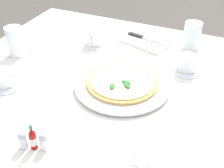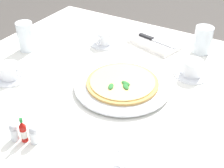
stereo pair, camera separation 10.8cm
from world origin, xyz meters
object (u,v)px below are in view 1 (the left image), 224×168
(coffee_cup_left_edge, at_px, (154,165))
(pepper_shaker, at_px, (23,141))
(dinner_knife, at_px, (145,38))
(salt_shaker, at_px, (44,142))
(pizza, at_px, (122,82))
(coffee_cup_center_back, at_px, (187,64))
(napkin_folded, at_px, (145,41))
(coffee_cup_right_edge, at_px, (4,79))
(water_glass_back_corner, at_px, (15,43))
(water_glass_far_left, at_px, (192,37))
(hot_sauce_bottle, at_px, (33,139))
(pizza_plate, at_px, (122,85))
(coffee_cup_near_left, at_px, (95,39))

(coffee_cup_left_edge, distance_m, pepper_shaker, 0.36)
(dinner_knife, relative_size, salt_shaker, 3.46)
(pizza, xyz_separation_m, coffee_cup_center_back, (0.18, 0.21, 0.00))
(napkin_folded, bearing_deg, coffee_cup_right_edge, -107.46)
(pizza, bearing_deg, coffee_cup_center_back, 48.17)
(dinner_knife, height_order, salt_shaker, salt_shaker)
(water_glass_back_corner, bearing_deg, dinner_knife, 35.15)
(coffee_cup_center_back, bearing_deg, coffee_cup_right_edge, -147.60)
(water_glass_back_corner, bearing_deg, water_glass_far_left, 28.99)
(coffee_cup_right_edge, bearing_deg, dinner_knife, 56.04)
(napkin_folded, distance_m, salt_shaker, 0.73)
(dinner_knife, xyz_separation_m, hot_sauce_bottle, (-0.08, -0.74, 0.01))
(pizza, relative_size, water_glass_back_corner, 2.04)
(pizza, height_order, coffee_cup_center_back, coffee_cup_center_back)
(dinner_knife, bearing_deg, pepper_shaker, -86.07)
(coffee_cup_right_edge, height_order, water_glass_far_left, water_glass_far_left)
(pizza_plate, distance_m, pizza, 0.01)
(coffee_cup_left_edge, xyz_separation_m, coffee_cup_center_back, (-0.03, 0.52, 0.00))
(pizza, bearing_deg, dinner_knife, 95.76)
(dinner_knife, bearing_deg, water_glass_back_corner, -132.93)
(coffee_cup_left_edge, xyz_separation_m, dinner_knife, (-0.25, 0.68, -0.00))
(water_glass_back_corner, height_order, hot_sauce_bottle, water_glass_back_corner)
(pizza_plate, distance_m, salt_shaker, 0.37)
(pizza_plate, bearing_deg, coffee_cup_right_edge, -157.77)
(coffee_cup_near_left, bearing_deg, coffee_cup_center_back, -6.98)
(pizza_plate, xyz_separation_m, coffee_cup_left_edge, (0.22, -0.32, 0.02))
(pizza, bearing_deg, coffee_cup_right_edge, -157.83)
(pizza, bearing_deg, hot_sauce_bottle, -107.06)
(coffee_cup_right_edge, xyz_separation_m, hot_sauce_bottle, (0.28, -0.21, 0.01))
(pizza_plate, xyz_separation_m, salt_shaker, (-0.09, -0.36, 0.01))
(pizza_plate, relative_size, hot_sauce_bottle, 4.12)
(coffee_cup_near_left, relative_size, salt_shaker, 2.36)
(coffee_cup_left_edge, relative_size, salt_shaker, 2.34)
(pizza, xyz_separation_m, coffee_cup_near_left, (-0.24, 0.26, 0.00))
(pizza, height_order, coffee_cup_right_edge, coffee_cup_right_edge)
(salt_shaker, bearing_deg, pizza, 76.63)
(coffee_cup_center_back, bearing_deg, coffee_cup_left_edge, -86.40)
(coffee_cup_near_left, xyz_separation_m, napkin_folded, (0.20, 0.11, -0.02))
(pizza, relative_size, salt_shaker, 4.57)
(water_glass_far_left, relative_size, water_glass_back_corner, 0.92)
(pizza, xyz_separation_m, salt_shaker, (-0.09, -0.36, 0.00))
(coffee_cup_near_left, bearing_deg, water_glass_back_corner, -140.35)
(dinner_knife, bearing_deg, water_glass_far_left, 23.43)
(hot_sauce_bottle, bearing_deg, coffee_cup_center_back, 62.67)
(pizza_plate, bearing_deg, water_glass_far_left, 68.47)
(pepper_shaker, bearing_deg, pizza, 69.58)
(coffee_cup_left_edge, distance_m, coffee_cup_near_left, 0.73)
(water_glass_far_left, height_order, napkin_folded, water_glass_far_left)
(water_glass_back_corner, height_order, salt_shaker, water_glass_back_corner)
(water_glass_back_corner, distance_m, napkin_folded, 0.56)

